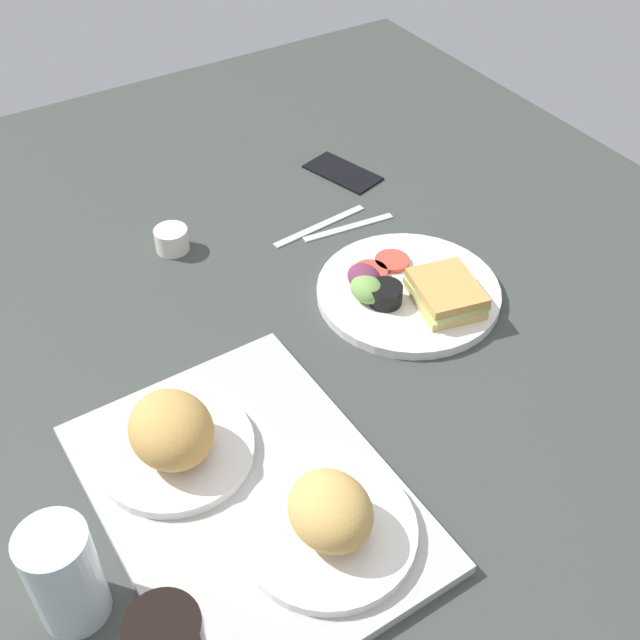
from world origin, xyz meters
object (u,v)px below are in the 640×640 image
object	(u,v)px
bread_plate_far	(173,437)
knife	(320,225)
serving_tray	(249,495)
bread_plate_near	(329,520)
espresso_cup	(172,240)
cell_phone	(343,172)
drinking_glass	(64,575)
plate_with_salad	(409,291)
fork	(349,227)

from	to	relation	value
bread_plate_far	knife	size ratio (longest dim) A/B	1.05
serving_tray	knife	bearing A→B (deg)	-40.49
bread_plate_near	knife	distance (cm)	62.67
serving_tray	espresso_cup	bearing A→B (deg)	-14.02
cell_phone	bread_plate_far	bearing A→B (deg)	113.87
drinking_glass	knife	bearing A→B (deg)	-52.39
espresso_cup	plate_with_salad	bearing A→B (deg)	-140.24
drinking_glass	fork	distance (cm)	77.16
serving_tray	fork	distance (cm)	57.70
bread_plate_near	knife	bearing A→B (deg)	-30.89
serving_tray	cell_phone	size ratio (longest dim) A/B	3.13
bread_plate_near	cell_phone	distance (cm)	79.84
drinking_glass	fork	world-z (taller)	drinking_glass
serving_tray	bread_plate_far	world-z (taller)	bread_plate_far
bread_plate_near	knife	world-z (taller)	bread_plate_near
serving_tray	fork	size ratio (longest dim) A/B	2.65
drinking_glass	knife	world-z (taller)	drinking_glass
bread_plate_near	espresso_cup	xyz separation A→B (cm)	(61.20, -7.71, -2.66)
serving_tray	drinking_glass	distance (cm)	23.52
bread_plate_near	knife	xyz separation A→B (cm)	(53.65, -32.09, -4.41)
plate_with_salad	drinking_glass	bearing A→B (deg)	110.03
serving_tray	cell_phone	world-z (taller)	serving_tray
bread_plate_near	espresso_cup	size ratio (longest dim) A/B	3.67
fork	knife	world-z (taller)	same
espresso_cup	cell_phone	xyz separation A→B (cm)	(4.74, -37.09, -1.60)
espresso_cup	cell_phone	world-z (taller)	espresso_cup
bread_plate_far	knife	distance (cm)	54.44
plate_with_salad	fork	bearing A→B (deg)	-6.66
serving_tray	bread_plate_far	size ratio (longest dim) A/B	2.26
cell_phone	serving_tray	bearing A→B (deg)	122.07
plate_with_salad	cell_phone	xyz separation A→B (cm)	(35.95, -11.12, -1.30)
bread_plate_far	fork	world-z (taller)	bread_plate_far
bread_plate_near	bread_plate_far	xyz separation A→B (cm)	(19.75, 10.21, 0.61)
drinking_glass	fork	size ratio (longest dim) A/B	0.80
serving_tray	knife	xyz separation A→B (cm)	(43.47, -37.12, -0.55)
plate_with_salad	drinking_glass	world-z (taller)	drinking_glass
fork	knife	bearing A→B (deg)	-30.41
drinking_glass	espresso_cup	size ratio (longest dim) A/B	2.43
bread_plate_far	cell_phone	distance (cm)	72.00
serving_tray	bread_plate_far	xyz separation A→B (cm)	(9.57, 5.18, 4.47)
knife	cell_phone	size ratio (longest dim) A/B	1.32
serving_tray	espresso_cup	world-z (taller)	espresso_cup
serving_tray	fork	bearing A→B (deg)	-45.45
bread_plate_near	cell_phone	bearing A→B (deg)	-34.19
bread_plate_near	espresso_cup	world-z (taller)	bread_plate_near
plate_with_salad	fork	xyz separation A→B (cm)	(20.66, -2.41, -1.45)
fork	cell_phone	size ratio (longest dim) A/B	1.18
bread_plate_far	fork	distance (cm)	55.89
serving_tray	drinking_glass	size ratio (longest dim) A/B	3.30
serving_tray	plate_with_salad	size ratio (longest dim) A/B	1.57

